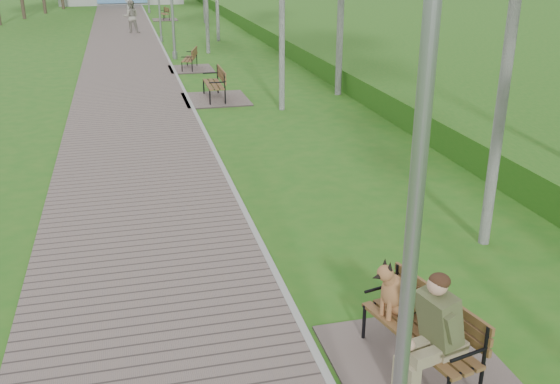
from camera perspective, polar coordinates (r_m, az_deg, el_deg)
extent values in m
plane|color=#276719|center=(7.86, 2.24, -12.78)|extent=(120.00, 120.00, 0.00)
cube|color=#74635D|center=(28.07, -13.92, 11.81)|extent=(3.50, 67.00, 0.04)
cube|color=#999993|center=(28.13, -10.29, 12.12)|extent=(0.10, 67.00, 0.05)
cube|color=#447521|center=(29.99, 14.01, 12.35)|extent=(14.00, 70.00, 1.60)
cube|color=#74635D|center=(7.45, 12.64, -15.37)|extent=(1.89, 2.10, 0.04)
cube|color=brown|center=(7.17, 12.57, -12.55)|extent=(0.81, 1.64, 0.04)
cube|color=brown|center=(7.16, 14.34, -10.07)|extent=(0.40, 1.54, 0.35)
cube|color=#74635D|center=(19.73, -5.90, 8.44)|extent=(1.97, 2.18, 0.04)
cube|color=brown|center=(19.62, -6.10, 9.77)|extent=(0.51, 1.64, 0.04)
cube|color=brown|center=(19.60, -5.37, 10.66)|extent=(0.06, 1.64, 0.36)
cube|color=#74635D|center=(24.95, -8.15, 11.07)|extent=(1.66, 1.84, 0.04)
cube|color=brown|center=(24.88, -8.31, 11.95)|extent=(0.75, 1.44, 0.04)
cube|color=brown|center=(24.81, -7.83, 12.53)|extent=(0.39, 1.34, 0.30)
cube|color=#74635D|center=(43.08, -10.47, 15.24)|extent=(1.58, 1.76, 0.04)
cube|color=brown|center=(43.04, -10.58, 15.73)|extent=(0.62, 1.37, 0.04)
cube|color=brown|center=(43.07, -10.32, 16.07)|extent=(0.26, 1.31, 0.29)
cylinder|color=gray|center=(4.63, 12.00, -4.36)|extent=(0.12, 0.12, 4.88)
cylinder|color=gray|center=(27.46, -9.57, 12.22)|extent=(0.21, 0.21, 0.31)
cylinder|color=gray|center=(32.90, -10.78, 13.58)|extent=(0.17, 0.17, 0.26)
cylinder|color=gray|center=(48.07, -11.86, 15.90)|extent=(0.19, 0.19, 0.28)
imported|color=beige|center=(46.02, -13.61, 16.31)|extent=(0.64, 0.51, 1.52)
imported|color=gray|center=(36.43, -13.45, 15.31)|extent=(0.89, 0.72, 1.76)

